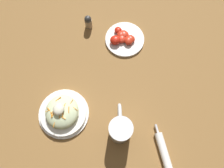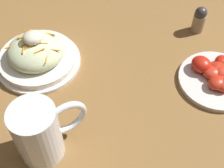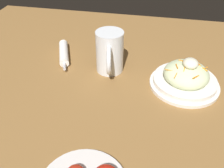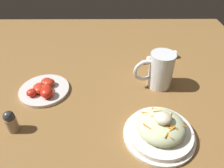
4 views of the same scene
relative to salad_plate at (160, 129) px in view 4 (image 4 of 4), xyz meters
name	(u,v)px [view 4 (image 4 of 4)]	position (x,y,z in m)	size (l,w,h in m)	color
ground_plane	(101,92)	(0.18, -0.20, -0.03)	(1.43, 1.43, 0.00)	olive
salad_plate	(160,129)	(0.00, 0.00, 0.00)	(0.21, 0.21, 0.10)	white
beer_mug	(160,72)	(-0.04, -0.24, 0.03)	(0.15, 0.09, 0.14)	white
napkin_roll	(162,57)	(-0.09, -0.43, -0.01)	(0.18, 0.09, 0.03)	white
tomato_plate	(44,89)	(0.39, -0.20, -0.02)	(0.18, 0.18, 0.05)	silver
salt_shaker	(11,121)	(0.44, -0.03, 0.01)	(0.03, 0.03, 0.08)	gray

